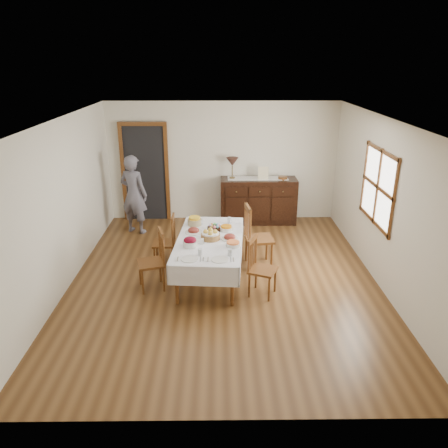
{
  "coord_description": "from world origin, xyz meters",
  "views": [
    {
      "loc": [
        -0.07,
        -6.43,
        3.45
      ],
      "look_at": [
        0.0,
        0.1,
        0.95
      ],
      "focal_mm": 35.0,
      "sensor_mm": 36.0,
      "label": 1
    }
  ],
  "objects_px": {
    "chair_right_far": "(256,236)",
    "chair_left_far": "(167,240)",
    "table_lamp": "(232,162)",
    "dining_table": "(210,243)",
    "person": "(134,192)",
    "chair_left_near": "(154,259)",
    "chair_right_near": "(260,266)",
    "sideboard": "(258,201)"
  },
  "relations": [
    {
      "from": "dining_table",
      "to": "person",
      "type": "height_order",
      "value": "person"
    },
    {
      "from": "chair_right_far",
      "to": "chair_left_far",
      "type": "bearing_deg",
      "value": 81.49
    },
    {
      "from": "chair_left_near",
      "to": "chair_right_near",
      "type": "height_order",
      "value": "chair_left_near"
    },
    {
      "from": "dining_table",
      "to": "chair_left_far",
      "type": "height_order",
      "value": "chair_left_far"
    },
    {
      "from": "chair_right_near",
      "to": "sideboard",
      "type": "relative_size",
      "value": 0.57
    },
    {
      "from": "person",
      "to": "sideboard",
      "type": "bearing_deg",
      "value": -144.61
    },
    {
      "from": "dining_table",
      "to": "chair_right_far",
      "type": "xyz_separation_m",
      "value": [
        0.79,
        0.46,
        -0.06
      ]
    },
    {
      "from": "chair_left_near",
      "to": "sideboard",
      "type": "relative_size",
      "value": 0.59
    },
    {
      "from": "dining_table",
      "to": "chair_left_far",
      "type": "xyz_separation_m",
      "value": [
        -0.76,
        0.49,
        -0.15
      ]
    },
    {
      "from": "chair_left_far",
      "to": "chair_right_near",
      "type": "relative_size",
      "value": 0.98
    },
    {
      "from": "chair_left_far",
      "to": "table_lamp",
      "type": "relative_size",
      "value": 1.99
    },
    {
      "from": "chair_left_near",
      "to": "chair_right_near",
      "type": "distance_m",
      "value": 1.66
    },
    {
      "from": "chair_left_near",
      "to": "chair_right_far",
      "type": "relative_size",
      "value": 0.88
    },
    {
      "from": "chair_right_near",
      "to": "table_lamp",
      "type": "relative_size",
      "value": 2.03
    },
    {
      "from": "chair_right_far",
      "to": "sideboard",
      "type": "xyz_separation_m",
      "value": [
        0.22,
        2.17,
        -0.06
      ]
    },
    {
      "from": "chair_left_near",
      "to": "chair_right_far",
      "type": "bearing_deg",
      "value": 98.88
    },
    {
      "from": "table_lamp",
      "to": "chair_left_near",
      "type": "bearing_deg",
      "value": -113.62
    },
    {
      "from": "dining_table",
      "to": "table_lamp",
      "type": "distance_m",
      "value": 2.79
    },
    {
      "from": "chair_left_far",
      "to": "person",
      "type": "relative_size",
      "value": 0.52
    },
    {
      "from": "chair_left_far",
      "to": "sideboard",
      "type": "xyz_separation_m",
      "value": [
        1.78,
        2.14,
        0.03
      ]
    },
    {
      "from": "sideboard",
      "to": "dining_table",
      "type": "bearing_deg",
      "value": -111.15
    },
    {
      "from": "chair_right_near",
      "to": "sideboard",
      "type": "xyz_separation_m",
      "value": [
        0.24,
        3.18,
        0.02
      ]
    },
    {
      "from": "chair_left_near",
      "to": "chair_left_far",
      "type": "distance_m",
      "value": 0.83
    },
    {
      "from": "dining_table",
      "to": "person",
      "type": "distance_m",
      "value": 2.62
    },
    {
      "from": "chair_right_far",
      "to": "person",
      "type": "xyz_separation_m",
      "value": [
        -2.39,
        1.61,
        0.31
      ]
    },
    {
      "from": "chair_left_near",
      "to": "chair_right_far",
      "type": "height_order",
      "value": "chair_right_far"
    },
    {
      "from": "dining_table",
      "to": "person",
      "type": "bearing_deg",
      "value": 131.92
    },
    {
      "from": "chair_left_near",
      "to": "chair_right_near",
      "type": "relative_size",
      "value": 1.04
    },
    {
      "from": "person",
      "to": "table_lamp",
      "type": "height_order",
      "value": "person"
    },
    {
      "from": "chair_left_near",
      "to": "sideboard",
      "type": "height_order",
      "value": "sideboard"
    },
    {
      "from": "person",
      "to": "table_lamp",
      "type": "xyz_separation_m",
      "value": [
        2.03,
        0.6,
        0.47
      ]
    },
    {
      "from": "chair_right_near",
      "to": "table_lamp",
      "type": "bearing_deg",
      "value": 29.33
    },
    {
      "from": "dining_table",
      "to": "person",
      "type": "relative_size",
      "value": 1.21
    },
    {
      "from": "table_lamp",
      "to": "chair_right_near",
      "type": "bearing_deg",
      "value": -84.1
    },
    {
      "from": "table_lamp",
      "to": "chair_right_far",
      "type": "bearing_deg",
      "value": -80.91
    },
    {
      "from": "chair_right_near",
      "to": "chair_right_far",
      "type": "distance_m",
      "value": 1.01
    },
    {
      "from": "person",
      "to": "table_lamp",
      "type": "relative_size",
      "value": 3.8
    },
    {
      "from": "chair_right_far",
      "to": "table_lamp",
      "type": "distance_m",
      "value": 2.37
    },
    {
      "from": "dining_table",
      "to": "chair_left_far",
      "type": "distance_m",
      "value": 0.92
    },
    {
      "from": "sideboard",
      "to": "person",
      "type": "height_order",
      "value": "person"
    },
    {
      "from": "dining_table",
      "to": "chair_left_near",
      "type": "relative_size",
      "value": 2.17
    },
    {
      "from": "dining_table",
      "to": "chair_right_far",
      "type": "bearing_deg",
      "value": 34.14
    }
  ]
}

